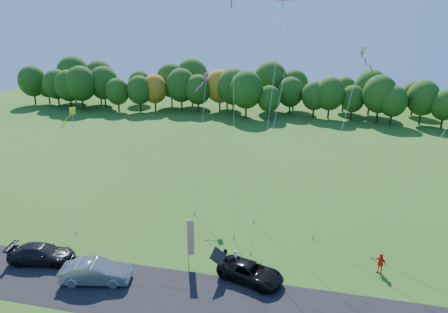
% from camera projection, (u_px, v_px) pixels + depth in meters
% --- Properties ---
extents(ground, '(160.00, 160.00, 0.00)m').
position_uv_depth(ground, '(206.00, 266.00, 30.74)').
color(ground, '#255717').
extents(asphalt_strip, '(90.00, 6.00, 0.01)m').
position_uv_depth(asphalt_strip, '(191.00, 299.00, 27.04)').
color(asphalt_strip, black).
rests_on(asphalt_strip, ground).
extents(tree_line, '(116.00, 12.00, 10.00)m').
position_uv_depth(tree_line, '(278.00, 117.00, 81.68)').
color(tree_line, '#1E4711').
rests_on(tree_line, ground).
extents(black_suv, '(5.32, 3.68, 1.35)m').
position_uv_depth(black_suv, '(250.00, 272.00, 28.84)').
color(black_suv, black).
rests_on(black_suv, ground).
extents(silver_sedan, '(5.23, 2.76, 1.64)m').
position_uv_depth(silver_sedan, '(96.00, 272.00, 28.64)').
color(silver_sedan, '#9B9B9F').
rests_on(silver_sedan, ground).
extents(dark_truck_a, '(5.33, 2.92, 1.46)m').
position_uv_depth(dark_truck_a, '(41.00, 254.00, 31.09)').
color(dark_truck_a, black).
rests_on(dark_truck_a, ground).
extents(person_tailgate_a, '(0.47, 0.64, 1.60)m').
position_uv_depth(person_tailgate_a, '(236.00, 260.00, 30.13)').
color(person_tailgate_a, white).
rests_on(person_tailgate_a, ground).
extents(person_tailgate_b, '(0.86, 0.94, 1.56)m').
position_uv_depth(person_tailgate_b, '(226.00, 258.00, 30.36)').
color(person_tailgate_b, gray).
rests_on(person_tailgate_b, ground).
extents(person_east, '(0.99, 0.84, 1.59)m').
position_uv_depth(person_east, '(380.00, 263.00, 29.72)').
color(person_east, red).
rests_on(person_east, ground).
extents(feather_flag, '(0.51, 0.13, 3.87)m').
position_uv_depth(feather_flag, '(190.00, 238.00, 30.22)').
color(feather_flag, '#999999').
rests_on(feather_flag, ground).
extents(kite_delta_blue, '(3.91, 11.18, 25.05)m').
position_uv_depth(kite_delta_blue, '(234.00, 88.00, 35.97)').
color(kite_delta_blue, '#4C3F33').
rests_on(kite_delta_blue, ground).
extents(kite_parafoil_orange, '(6.36, 13.30, 33.21)m').
position_uv_depth(kite_parafoil_orange, '(292.00, 40.00, 37.77)').
color(kite_parafoil_orange, '#4C3F33').
rests_on(kite_parafoil_orange, ground).
extents(kite_delta_red, '(2.24, 9.72, 21.29)m').
position_uv_depth(kite_delta_red, '(269.00, 112.00, 33.29)').
color(kite_delta_red, '#4C3F33').
rests_on(kite_delta_red, ground).
extents(kite_parafoil_rainbow, '(9.16, 6.48, 16.35)m').
position_uv_depth(kite_parafoil_rainbow, '(431.00, 155.00, 31.13)').
color(kite_parafoil_rainbow, '#4C3F33').
rests_on(kite_parafoil_rainbow, ground).
extents(kite_diamond_yellow, '(4.13, 7.35, 10.37)m').
position_uv_depth(kite_diamond_yellow, '(74.00, 168.00, 37.55)').
color(kite_diamond_yellow, '#4C3F33').
rests_on(kite_diamond_yellow, ground).
extents(kite_diamond_white, '(3.91, 7.49, 16.35)m').
position_uv_depth(kite_diamond_white, '(338.00, 142.00, 35.15)').
color(kite_diamond_white, '#4C3F33').
rests_on(kite_diamond_white, ground).
extents(kite_diamond_pink, '(1.52, 8.89, 13.17)m').
position_uv_depth(kite_diamond_pink, '(201.00, 140.00, 41.19)').
color(kite_diamond_pink, '#4C3F33').
rests_on(kite_diamond_pink, ground).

